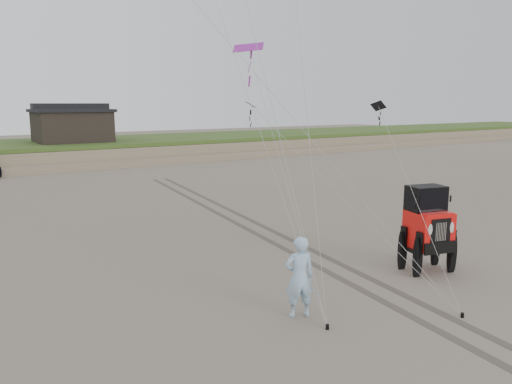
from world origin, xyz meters
The scene contains 9 objects.
ground centered at (0.00, 0.00, 0.00)m, with size 160.00×160.00×0.00m, color #6B6054.
dune_ridge centered at (0.00, 37.50, 0.82)m, with size 160.00×14.25×1.73m.
cabin centered at (2.00, 37.00, 3.24)m, with size 6.40×5.40×3.35m.
jeep centered at (3.38, 0.68, 1.05)m, with size 2.43×5.64×2.10m, color red, non-canonical shape.
man centered at (-1.96, 0.27, 1.00)m, with size 0.73×0.48×2.00m, color #82A9CA.
kite_flock centered at (2.28, 8.88, 8.91)m, with size 7.04×9.59×8.88m.
stake_main centered at (-1.86, -0.65, 0.06)m, with size 0.08×0.08×0.12m, color black.
stake_aux centered at (1.27, -1.99, 0.06)m, with size 0.08×0.08×0.12m, color black.
tire_tracks centered at (2.00, 8.00, 0.00)m, with size 5.22×29.74×0.01m.
Camera 1 is at (-9.16, -8.59, 5.10)m, focal length 35.00 mm.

